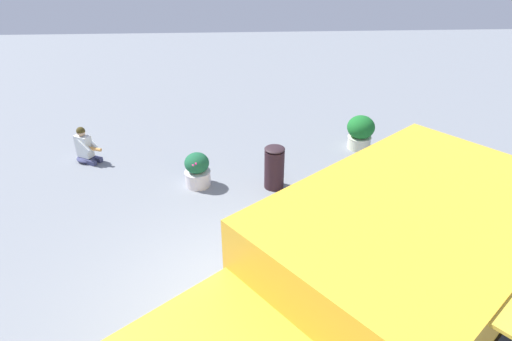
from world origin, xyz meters
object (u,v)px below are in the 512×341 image
(food_truck, at_px, (369,326))
(planter_flowering_far, at_px, (197,170))
(trash_bin, at_px, (274,167))
(planter_flowering_near, at_px, (360,132))
(person_customer, at_px, (86,148))

(food_truck, height_order, planter_flowering_far, food_truck)
(food_truck, distance_m, trash_bin, 4.94)
(planter_flowering_near, bearing_deg, trash_bin, 36.80)
(planter_flowering_near, bearing_deg, person_customer, 2.81)
(food_truck, height_order, trash_bin, food_truck)
(planter_flowering_near, height_order, planter_flowering_far, planter_flowering_near)
(person_customer, relative_size, planter_flowering_far, 1.15)
(person_customer, distance_m, planter_flowering_far, 3.08)
(food_truck, relative_size, planter_flowering_near, 5.75)
(person_customer, height_order, planter_flowering_far, person_customer)
(planter_flowering_far, distance_m, trash_bin, 1.69)
(person_customer, xyz_separation_m, planter_flowering_near, (-6.87, -0.34, 0.12))
(person_customer, distance_m, trash_bin, 4.71)
(planter_flowering_near, relative_size, planter_flowering_far, 1.14)
(food_truck, relative_size, person_customer, 5.67)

